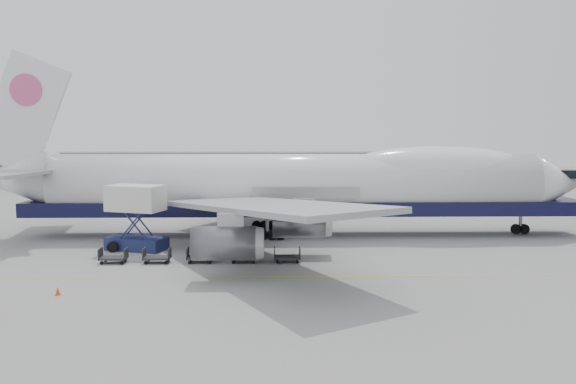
{
  "coord_description": "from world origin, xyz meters",
  "views": [
    {
      "loc": [
        -2.02,
        -48.85,
        11.3
      ],
      "look_at": [
        -0.9,
        6.0,
        5.39
      ],
      "focal_mm": 35.0,
      "sensor_mm": 36.0,
      "label": 1
    }
  ],
  "objects": [
    {
      "name": "ground",
      "position": [
        0.0,
        0.0,
        0.0
      ],
      "size": [
        260.0,
        260.0,
        0.0
      ],
      "primitive_type": "plane",
      "color": "gray",
      "rests_on": "ground"
    },
    {
      "name": "apron_line",
      "position": [
        0.0,
        -6.0,
        0.01
      ],
      "size": [
        60.0,
        0.15,
        0.01
      ],
      "primitive_type": "cube",
      "color": "gold",
      "rests_on": "ground"
    },
    {
      "name": "hangar",
      "position": [
        -10.0,
        70.0,
        3.5
      ],
      "size": [
        110.0,
        8.0,
        7.0
      ],
      "primitive_type": "cube",
      "color": "slate",
      "rests_on": "ground"
    },
    {
      "name": "airliner",
      "position": [
        0.64,
        12.0,
        5.62
      ],
      "size": [
        67.0,
        55.3,
        19.98
      ],
      "color": "white",
      "rests_on": "ground"
    },
    {
      "name": "catering_truck",
      "position": [
        -15.48,
        4.52,
        3.46
      ],
      "size": [
        6.13,
        5.02,
        6.23
      ],
      "rotation": [
        0.0,
        0.0,
        -0.32
      ],
      "color": "navy",
      "rests_on": "ground"
    },
    {
      "name": "traffic_cone",
      "position": [
        -17.26,
        -10.54,
        0.26
      ],
      "size": [
        0.38,
        0.38,
        0.56
      ],
      "rotation": [
        0.0,
        0.0,
        -0.33
      ],
      "color": "#F4410C",
      "rests_on": "ground"
    },
    {
      "name": "dolly_0",
      "position": [
        -16.13,
        -1.05,
        0.53
      ],
      "size": [
        2.3,
        1.35,
        1.3
      ],
      "color": "#2D2D30",
      "rests_on": "ground"
    },
    {
      "name": "dolly_1",
      "position": [
        -12.38,
        -1.05,
        0.53
      ],
      "size": [
        2.3,
        1.35,
        1.3
      ],
      "color": "#2D2D30",
      "rests_on": "ground"
    },
    {
      "name": "dolly_2",
      "position": [
        -8.63,
        -1.05,
        0.53
      ],
      "size": [
        2.3,
        1.35,
        1.3
      ],
      "color": "#2D2D30",
      "rests_on": "ground"
    },
    {
      "name": "dolly_3",
      "position": [
        -4.87,
        -1.05,
        0.53
      ],
      "size": [
        2.3,
        1.35,
        1.3
      ],
      "color": "#2D2D30",
      "rests_on": "ground"
    },
    {
      "name": "dolly_4",
      "position": [
        -1.12,
        -1.05,
        0.53
      ],
      "size": [
        2.3,
        1.35,
        1.3
      ],
      "color": "#2D2D30",
      "rests_on": "ground"
    }
  ]
}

